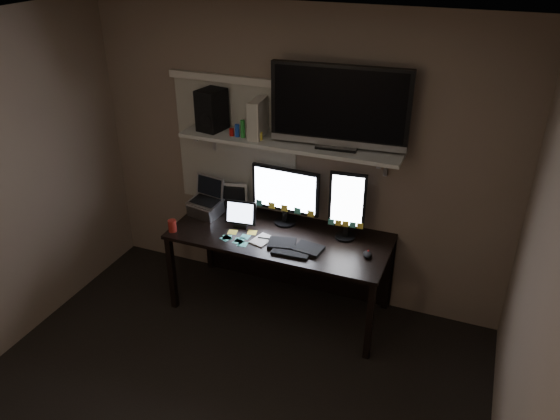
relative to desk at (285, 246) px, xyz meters
The scene contains 20 objects.
ceiling 2.49m from the desk, 90.00° to the right, with size 3.60×3.60×0.00m, color silver.
back_wall 0.74m from the desk, 90.00° to the left, with size 3.60×3.60×0.00m, color #806B5B.
right_wall 2.47m from the desk, 40.70° to the right, with size 3.60×3.60×0.00m, color #806B5B.
window_blinds 0.96m from the desk, 156.69° to the left, with size 1.10×0.02×1.10m, color beige.
desk is the anchor object (origin of this frame).
wall_shelf 0.91m from the desk, 90.00° to the left, with size 1.80×0.35×0.03m, color #BAB9B4.
monitor_landscape 0.45m from the desk, 110.77° to the left, with size 0.59×0.06×0.52m, color black.
monitor_portrait 0.69m from the desk, ahead, with size 0.29×0.05×0.58m, color black.
keyboard 0.37m from the desk, 54.60° to the right, with size 0.45×0.18×0.03m, color black.
mouse 0.79m from the desk, 13.29° to the right, with size 0.06×0.10×0.04m, color black.
notepad 0.33m from the desk, 111.59° to the right, with size 0.13×0.19×0.01m, color beige.
tablet 0.47m from the desk, 164.20° to the right, with size 0.27×0.11×0.23m, color black.
file_sorter 0.63m from the desk, 166.11° to the left, with size 0.20×0.09×0.26m, color black.
laptop 0.81m from the desk, behind, with size 0.29×0.23×0.32m, color #A6A5A9.
cup 0.96m from the desk, 155.45° to the right, with size 0.07×0.07×0.10m, color maroon.
sticky_notes 0.46m from the desk, 140.58° to the right, with size 0.32×0.24×0.00m, color #FFE145, non-canonical shape.
tv 1.30m from the desk, 13.15° to the left, with size 1.04×0.19×0.63m, color black.
game_console 1.11m from the desk, 162.84° to the left, with size 0.08×0.26×0.31m, color beige.
speaker 1.29m from the desk, behind, with size 0.18×0.22×0.34m, color black.
bottles 1.06m from the desk, behind, with size 0.23×0.05×0.15m, color #A50F0C, non-canonical shape.
Camera 1 is at (1.43, -2.16, 3.00)m, focal length 35.00 mm.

